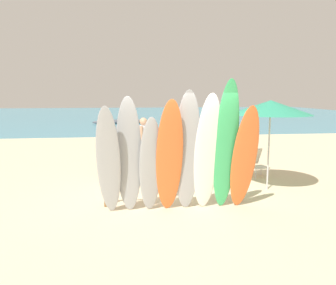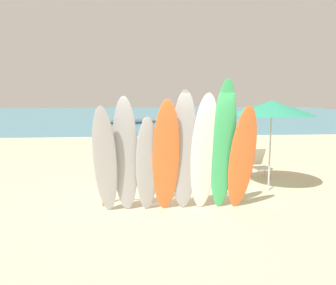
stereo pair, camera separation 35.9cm
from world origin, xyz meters
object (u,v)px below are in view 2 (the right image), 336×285
(beachgoer_photographing, at_px, (146,141))
(beachgoer_by_water, at_px, (198,128))
(surfboard_grey_4, at_px, (184,152))
(beach_chair_red, at_px, (259,162))
(surfboard_grey_0, at_px, (105,161))
(surfboard_white_5, at_px, (204,153))
(surfboard_rack, at_px, (172,181))
(beachgoer_strolling, at_px, (112,149))
(surfboard_grey_1, at_px, (125,156))
(surfboard_green_6, at_px, (223,147))
(surfboard_orange_7, at_px, (242,159))
(beachgoer_midbeach, at_px, (212,146))
(beach_umbrella, at_px, (272,108))
(surfboard_grey_2, at_px, (147,165))
(surfboard_orange_3, at_px, (166,157))
(distant_boat, at_px, (131,122))

(beachgoer_photographing, relative_size, beachgoer_by_water, 1.14)
(surfboard_grey_4, xyz_separation_m, beach_chair_red, (2.66, 2.85, -0.86))
(surfboard_grey_0, height_order, surfboard_white_5, surfboard_white_5)
(surfboard_rack, height_order, beachgoer_strolling, beachgoer_strolling)
(surfboard_grey_1, xyz_separation_m, surfboard_green_6, (2.02, -0.09, 0.17))
(surfboard_orange_7, bearing_deg, beachgoer_photographing, 111.90)
(beachgoer_midbeach, bearing_deg, surfboard_green_6, 111.11)
(beach_chair_red, relative_size, beach_umbrella, 0.35)
(surfboard_grey_4, bearing_deg, beachgoer_midbeach, 71.29)
(surfboard_grey_4, xyz_separation_m, beachgoer_by_water, (1.81, 8.51, -0.40))
(surfboard_grey_2, xyz_separation_m, surfboard_grey_4, (0.77, -0.01, 0.26))
(surfboard_green_6, distance_m, beachgoer_strolling, 3.82)
(surfboard_orange_7, distance_m, beach_umbrella, 2.10)
(surfboard_grey_0, bearing_deg, beachgoer_strolling, 97.12)
(surfboard_grey_1, distance_m, surfboard_orange_7, 2.42)
(surfboard_grey_0, distance_m, beachgoer_photographing, 3.83)
(beachgoer_strolling, bearing_deg, surfboard_rack, -31.72)
(surfboard_orange_3, distance_m, beachgoer_strolling, 3.16)
(surfboard_orange_7, distance_m, beachgoer_by_water, 8.59)
(beachgoer_strolling, bearing_deg, beach_umbrella, 5.12)
(beach_umbrella, bearing_deg, surfboard_rack, -162.26)
(surfboard_grey_4, relative_size, surfboard_green_6, 0.92)
(beachgoer_strolling, distance_m, beach_umbrella, 4.51)
(surfboard_grey_1, relative_size, beach_umbrella, 1.07)
(surfboard_orange_7, height_order, beach_chair_red, surfboard_orange_7)
(surfboard_grey_2, distance_m, beach_umbrella, 3.61)
(surfboard_white_5, relative_size, beach_chair_red, 3.11)
(surfboard_grey_2, xyz_separation_m, distant_boat, (-0.82, 21.22, -0.86))
(surfboard_grey_1, relative_size, surfboard_orange_7, 1.07)
(surfboard_green_6, distance_m, distant_boat, 21.44)
(surfboard_grey_2, bearing_deg, beachgoer_by_water, 70.13)
(surfboard_orange_3, distance_m, surfboard_white_5, 0.81)
(surfboard_grey_2, xyz_separation_m, beachgoer_midbeach, (2.05, 3.18, -0.13))
(surfboard_orange_7, bearing_deg, surfboard_rack, 151.67)
(surfboard_orange_3, bearing_deg, surfboard_grey_2, 167.56)
(beachgoer_midbeach, bearing_deg, surfboard_white_5, 104.41)
(beachgoer_midbeach, bearing_deg, surfboard_grey_2, 86.64)
(surfboard_green_6, xyz_separation_m, distant_boat, (-2.39, 21.27, -1.23))
(surfboard_grey_1, xyz_separation_m, surfboard_grey_4, (1.21, -0.04, 0.06))
(surfboard_orange_7, xyz_separation_m, beachgoer_by_water, (0.59, 8.56, -0.25))
(surfboard_grey_4, xyz_separation_m, beach_umbrella, (2.39, 1.36, 0.85))
(surfboard_grey_4, height_order, surfboard_orange_7, surfboard_grey_4)
(surfboard_grey_2, bearing_deg, surfboard_orange_3, -14.02)
(surfboard_grey_1, distance_m, beach_chair_red, 4.85)
(beachgoer_midbeach, height_order, beach_chair_red, beachgoer_midbeach)
(surfboard_green_6, xyz_separation_m, beachgoer_photographing, (-1.51, 3.69, -0.39))
(surfboard_orange_3, bearing_deg, beach_chair_red, 42.36)
(beachgoer_strolling, distance_m, beachgoer_photographing, 1.32)
(surfboard_grey_2, xyz_separation_m, beachgoer_photographing, (0.07, 3.63, -0.02))
(surfboard_orange_3, xyz_separation_m, distant_boat, (-1.20, 21.30, -1.03))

